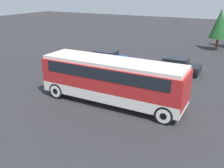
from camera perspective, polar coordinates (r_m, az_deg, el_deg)
ground_plane at (r=17.34m, az=-0.00°, el=-4.24°), size 120.00×120.00×0.00m
tour_bus at (r=16.61m, az=0.29°, el=1.47°), size 9.88×2.70×3.04m
parked_car_near at (r=26.57m, az=-1.24°, el=6.19°), size 4.52×1.87×1.33m
parked_car_mid at (r=24.15m, az=14.60°, el=4.12°), size 4.14×1.91×1.44m
tree_center at (r=35.06m, az=23.42°, el=12.53°), size 2.30×2.30×5.17m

